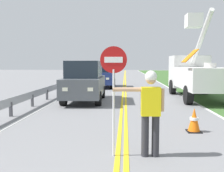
{
  "coord_description": "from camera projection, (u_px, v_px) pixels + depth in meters",
  "views": [
    {
      "loc": [
        0.07,
        -0.75,
        1.97
      ],
      "look_at": [
        -0.39,
        8.27,
        1.2
      ],
      "focal_mm": 42.34,
      "sensor_mm": 36.0,
      "label": 1
    }
  ],
  "objects": [
    {
      "name": "guardrail_left_shoulder",
      "position": [
        62.0,
        85.0,
        17.77
      ],
      "size": [
        0.1,
        32.0,
        0.71
      ],
      "color": "#9EA0A3",
      "rests_on": "ground"
    },
    {
      "name": "centerline_yellow_left",
      "position": [
        123.0,
        88.0,
        20.83
      ],
      "size": [
        0.11,
        110.0,
        0.01
      ],
      "primitive_type": "cube",
      "color": "yellow",
      "rests_on": "ground"
    },
    {
      "name": "stop_sign_paddle",
      "position": [
        114.0,
        76.0,
        5.51
      ],
      "size": [
        0.56,
        0.04,
        2.33
      ],
      "color": "silver",
      "rests_on": "ground"
    },
    {
      "name": "flagger_worker",
      "position": [
        150.0,
        108.0,
        5.54
      ],
      "size": [
        1.09,
        0.25,
        1.83
      ],
      "color": "#2D2D33",
      "rests_on": "ground"
    },
    {
      "name": "centerline_yellow_right",
      "position": [
        126.0,
        88.0,
        20.82
      ],
      "size": [
        0.11,
        110.0,
        0.01
      ],
      "primitive_type": "cube",
      "color": "yellow",
      "rests_on": "ground"
    },
    {
      "name": "edge_line_left",
      "position": [
        79.0,
        88.0,
        21.0
      ],
      "size": [
        0.12,
        110.0,
        0.01
      ],
      "primitive_type": "cube",
      "color": "silver",
      "rests_on": "ground"
    },
    {
      "name": "oncoming_suv_second",
      "position": [
        103.0,
        74.0,
        21.86
      ],
      "size": [
        1.92,
        4.61,
        2.1
      ],
      "color": "navy",
      "rests_on": "ground"
    },
    {
      "name": "utility_bucket_truck",
      "position": [
        196.0,
        74.0,
        15.12
      ],
      "size": [
        2.67,
        6.81,
        4.92
      ],
      "color": "silver",
      "rests_on": "ground"
    },
    {
      "name": "oncoming_suv_nearest",
      "position": [
        85.0,
        81.0,
        13.7
      ],
      "size": [
        1.99,
        4.64,
        2.1
      ],
      "color": "#4C5156",
      "rests_on": "ground"
    },
    {
      "name": "edge_line_right",
      "position": [
        170.0,
        89.0,
        20.64
      ],
      "size": [
        0.12,
        110.0,
        0.01
      ],
      "primitive_type": "cube",
      "color": "silver",
      "rests_on": "ground"
    },
    {
      "name": "traffic_cone_lead",
      "position": [
        194.0,
        120.0,
        7.61
      ],
      "size": [
        0.4,
        0.4,
        0.7
      ],
      "color": "orange",
      "rests_on": "ground"
    }
  ]
}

